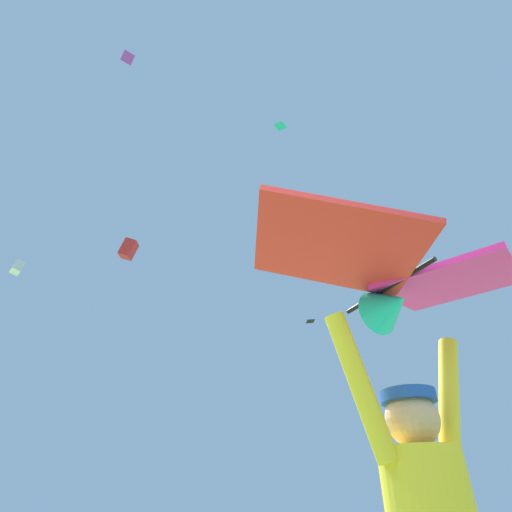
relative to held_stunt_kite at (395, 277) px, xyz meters
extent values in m
sphere|color=tan|center=(-0.01, 0.07, -0.67)|extent=(0.23, 0.23, 0.23)
cylinder|color=#1E47AD|center=(-0.01, 0.07, -0.58)|extent=(0.26, 0.26, 0.05)
cylinder|color=yellow|center=(0.26, 0.10, -0.55)|extent=(0.28, 0.12, 0.62)
cylinder|color=yellow|center=(-0.27, 0.04, -0.55)|extent=(0.28, 0.12, 0.62)
cylinder|color=black|center=(-0.01, 0.07, -0.03)|extent=(0.09, 0.64, 0.02)
cube|color=#DB2393|center=(0.38, 0.01, 0.05)|extent=(0.98, 0.94, 0.19)
cube|color=red|center=(-0.38, -0.07, 0.05)|extent=(0.92, 0.86, 0.19)
cone|color=#19B2AD|center=(-0.01, 0.07, -0.13)|extent=(0.26, 0.22, 0.24)
pyramid|color=purple|center=(-2.82, 11.19, 17.14)|extent=(0.69, 0.64, 0.35)
cube|color=white|center=(-8.31, 29.61, 14.93)|extent=(0.89, 1.09, 1.24)
pyramid|color=black|center=(10.99, 20.53, 9.97)|extent=(0.71, 0.71, 0.14)
cube|color=red|center=(-0.92, 22.64, 14.02)|extent=(1.28, 1.18, 1.46)
pyramid|color=#19B2AD|center=(4.55, 10.45, 14.81)|extent=(0.58, 0.58, 0.16)
camera|label=1|loc=(-1.32, -1.45, -1.05)|focal=29.17mm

